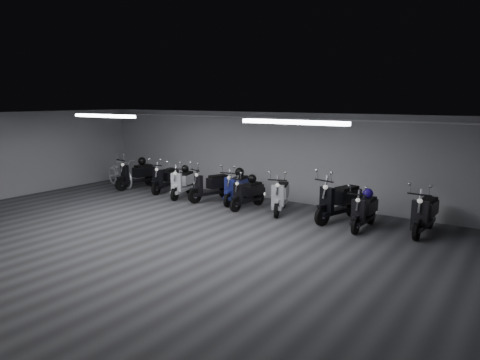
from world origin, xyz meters
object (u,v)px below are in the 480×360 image
Objects in this scene: scooter_5 at (247,189)px; scooter_2 at (182,178)px; scooter_9 at (425,207)px; scooter_3 at (211,181)px; scooter_4 at (236,183)px; helmet_0 at (185,169)px; scooter_8 at (364,205)px; helmet_4 at (240,172)px; scooter_0 at (136,170)px; scooter_6 at (280,190)px; helmet_3 at (368,193)px; scooter_7 at (339,195)px; helmet_1 at (142,161)px; scooter_1 at (165,174)px; helmet_2 at (252,179)px; bicycle at (120,170)px.

scooter_2 is at bearing -175.09° from scooter_5.
scooter_3 is at bearing -176.60° from scooter_9.
helmet_0 is at bearing 173.54° from scooter_4.
scooter_2 is 1.12m from scooter_3.
scooter_8 reaches higher than helmet_4.
scooter_0 is 7.38× the size of helmet_0.
helmet_3 is at bearing -20.41° from scooter_6.
scooter_9 is at bearing 18.69° from scooter_7.
scooter_3 is at bearing 179.61° from helmet_3.
helmet_1 reaches higher than helmet_0.
scooter_1 is 2.99m from scooter_4.
bicycle is at bearing -178.68° from helmet_2.
scooter_3 is 5.08m from helmet_3.
scooter_0 is at bearing 173.74° from scooter_4.
helmet_1 is at bearing -52.60° from bicycle.
helmet_1 is at bearing -165.21° from scooter_7.
scooter_1 is 7.23m from helmet_3.
scooter_1 is 1.07m from scooter_2.
scooter_1 reaches higher than helmet_0.
bicycle is (-8.50, -0.13, -0.10)m from scooter_7.
scooter_6 is (4.70, -0.18, 0.02)m from scooter_1.
scooter_7 is at bearing -14.94° from scooter_2.
scooter_7 is 0.87m from scooter_8.
helmet_3 is (0.00, 0.23, 0.27)m from scooter_8.
scooter_8 reaches higher than helmet_0.
scooter_7 is at bearing -0.09° from helmet_2.
scooter_4 is at bearing -80.91° from helmet_4.
scooter_9 is 5.62m from helmet_4.
scooter_7 reaches higher than helmet_4.
scooter_7 is 6.82× the size of helmet_1.
helmet_3 is (8.46, -0.29, -0.11)m from helmet_1.
scooter_2 reaches higher than helmet_4.
scooter_7 is at bearing 173.31° from helmet_3.
scooter_0 is 0.40m from helmet_1.
helmet_3 is (6.19, 0.06, 0.23)m from scooter_2.
scooter_6 is 2.54m from scooter_8.
scooter_4 reaches higher than helmet_1.
scooter_6 is at bearing -73.71° from bicycle.
scooter_1 is 1.06× the size of scooter_5.
scooter_5 is 5.50× the size of helmet_4.
scooter_4 is 5.07m from bicycle.
scooter_3 is at bearing -73.20° from bicycle.
scooter_2 is at bearing -73.38° from helmet_0.
scooter_0 is at bearing -68.21° from bicycle.
helmet_4 is (-1.75, 0.48, 0.29)m from scooter_6.
scooter_4 is at bearing 176.52° from helmet_3.
scooter_0 is at bearing -179.41° from helmet_2.
helmet_4 is at bearing 178.89° from scooter_9.
helmet_3 is at bearing 90.00° from scooter_8.
scooter_9 is at bearing 9.79° from scooter_5.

